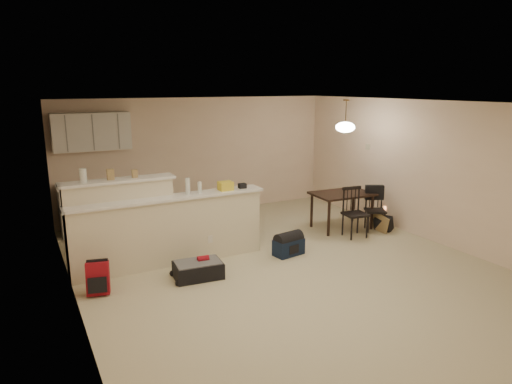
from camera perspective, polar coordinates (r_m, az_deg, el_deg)
room at (r=6.84m, az=3.49°, el=0.54°), size 7.00×7.02×2.50m
breakfast_bar at (r=7.22m, az=-12.81°, el=-4.38°), size 3.08×0.58×1.39m
upper_cabinets at (r=9.14m, az=-19.87°, el=7.11°), size 1.40×0.34×0.70m
kitchen_counter at (r=9.29m, az=-17.84°, el=-1.76°), size 1.80×0.60×0.90m
thermostat at (r=9.80m, az=13.80°, el=5.51°), size 0.02×0.12×0.12m
jar at (r=6.97m, az=-20.81°, el=1.94°), size 0.10×0.10×0.20m
cereal_box at (r=7.03m, az=-17.73°, el=2.10°), size 0.10×0.07×0.16m
small_box at (r=7.10m, az=-14.92°, el=2.23°), size 0.08×0.06×0.12m
bottle_a at (r=7.15m, az=-8.54°, el=0.71°), size 0.07×0.07×0.26m
bottle_b at (r=7.22m, az=-7.06°, el=0.56°), size 0.06×0.06×0.18m
bag_lump at (r=7.39m, az=-3.82°, el=0.77°), size 0.22×0.18×0.14m
pouch at (r=7.52m, az=-1.73°, el=0.78°), size 0.12×0.10×0.08m
dining_table at (r=9.01m, az=10.72°, el=-0.64°), size 1.18×0.83×0.71m
pendant_lamp at (r=8.79m, az=11.10°, el=8.02°), size 0.36×0.36×0.62m
dining_chair_near at (r=8.59m, az=12.32°, el=-2.55°), size 0.45×0.43×0.92m
dining_chair_far at (r=9.05m, az=14.69°, el=-2.12°), size 0.50×0.49×0.85m
suitcase at (r=6.81m, az=-7.25°, el=-9.66°), size 0.72×0.51×0.23m
red_backpack at (r=6.59m, az=-19.15°, el=-10.14°), size 0.33×0.25×0.44m
navy_duffel at (r=7.62m, az=4.09°, el=-6.87°), size 0.53×0.34×0.27m
black_daypack at (r=9.18m, az=15.65°, el=-3.83°), size 0.32×0.37×0.27m
cardboard_sheet at (r=9.09m, az=15.15°, el=-3.69°), size 0.03×0.46×0.35m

